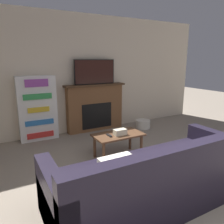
% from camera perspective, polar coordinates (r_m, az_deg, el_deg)
% --- Properties ---
extents(wall_back, '(6.72, 0.06, 2.70)m').
position_cam_1_polar(wall_back, '(5.23, -7.89, 9.65)').
color(wall_back, beige).
rests_on(wall_back, ground_plane).
extents(fireplace, '(1.49, 0.28, 1.13)m').
position_cam_1_polar(fireplace, '(5.30, -4.45, 1.25)').
color(fireplace, brown).
rests_on(fireplace, ground_plane).
extents(tv, '(1.00, 0.03, 0.57)m').
position_cam_1_polar(tv, '(5.17, -4.53, 10.40)').
color(tv, black).
rests_on(tv, fireplace).
extents(couch, '(2.53, 0.99, 0.85)m').
position_cam_1_polar(couch, '(2.77, 11.08, -17.00)').
color(couch, black).
rests_on(couch, ground_plane).
extents(coffee_table, '(0.87, 0.48, 0.42)m').
position_cam_1_polar(coffee_table, '(3.85, 1.62, -6.69)').
color(coffee_table, brown).
rests_on(coffee_table, ground_plane).
extents(tissue_box, '(0.22, 0.12, 0.10)m').
position_cam_1_polar(tissue_box, '(3.77, 2.12, -5.26)').
color(tissue_box, beige).
rests_on(tissue_box, coffee_table).
extents(remote_control, '(0.04, 0.15, 0.02)m').
position_cam_1_polar(remote_control, '(3.73, -0.75, -6.12)').
color(remote_control, black).
rests_on(remote_control, coffee_table).
extents(bookshelf, '(0.78, 0.29, 1.37)m').
position_cam_1_polar(bookshelf, '(4.87, -18.90, 0.89)').
color(bookshelf, white).
rests_on(bookshelf, ground_plane).
extents(storage_basket, '(0.37, 0.37, 0.20)m').
position_cam_1_polar(storage_basket, '(5.59, 8.09, -3.13)').
color(storage_basket, silver).
rests_on(storage_basket, ground_plane).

